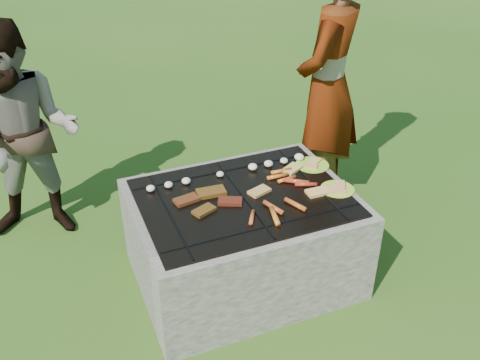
% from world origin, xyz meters
% --- Properties ---
extents(lawn, '(60.00, 60.00, 0.00)m').
position_xyz_m(lawn, '(0.00, 0.00, 0.00)').
color(lawn, '#204812').
rests_on(lawn, ground).
extents(fire_pit, '(1.30, 1.00, 0.62)m').
position_xyz_m(fire_pit, '(0.00, 0.00, 0.28)').
color(fire_pit, gray).
rests_on(fire_pit, ground).
extents(mushrooms, '(1.06, 0.06, 0.04)m').
position_xyz_m(mushrooms, '(0.07, 0.27, 0.63)').
color(mushrooms, beige).
rests_on(mushrooms, fire_pit).
extents(pork_slabs, '(0.39, 0.27, 0.02)m').
position_xyz_m(pork_slabs, '(-0.20, 0.04, 0.62)').
color(pork_slabs, brown).
rests_on(pork_slabs, fire_pit).
extents(sausages, '(0.55, 0.53, 0.03)m').
position_xyz_m(sausages, '(0.23, -0.08, 0.63)').
color(sausages, orange).
rests_on(sausages, fire_pit).
extents(bread_on_grate, '(0.46, 0.41, 0.02)m').
position_xyz_m(bread_on_grate, '(0.32, 0.01, 0.62)').
color(bread_on_grate, tan).
rests_on(bread_on_grate, fire_pit).
extents(plate_far, '(0.24, 0.24, 0.03)m').
position_xyz_m(plate_far, '(0.56, 0.18, 0.61)').
color(plate_far, yellow).
rests_on(plate_far, fire_pit).
extents(plate_near, '(0.27, 0.27, 0.03)m').
position_xyz_m(plate_near, '(0.56, -0.14, 0.61)').
color(plate_near, yellow).
rests_on(plate_near, fire_pit).
extents(cook, '(0.81, 0.79, 1.88)m').
position_xyz_m(cook, '(0.89, 0.59, 0.94)').
color(cook, gray).
rests_on(cook, ground).
extents(bystander, '(0.88, 0.77, 1.52)m').
position_xyz_m(bystander, '(-1.13, 1.00, 0.76)').
color(bystander, '#A79D8B').
rests_on(bystander, ground).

